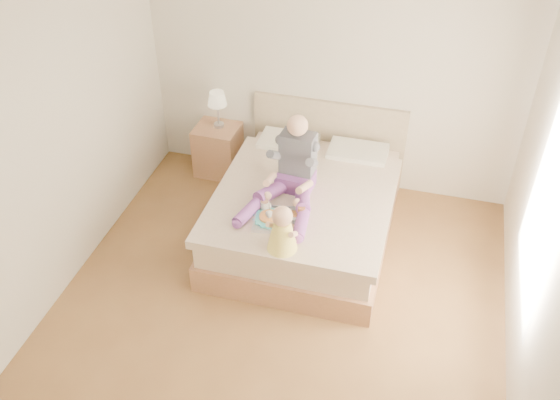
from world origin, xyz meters
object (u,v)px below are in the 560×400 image
(bed, at_px, (307,207))
(tray, at_px, (280,218))
(baby, at_px, (283,231))
(nightstand, at_px, (218,150))
(adult, at_px, (292,174))

(bed, relative_size, tray, 4.09)
(bed, xyz_separation_m, tray, (-0.12, -0.62, 0.32))
(baby, bearing_deg, nightstand, 145.22)
(adult, bearing_deg, tray, -84.99)
(tray, height_order, baby, baby)
(nightstand, height_order, adult, adult)
(adult, height_order, tray, adult)
(bed, height_order, tray, bed)
(adult, xyz_separation_m, baby, (0.12, -0.76, -0.06))
(bed, xyz_separation_m, nightstand, (-1.25, 0.79, -0.02))
(bed, bearing_deg, tray, -100.89)
(nightstand, xyz_separation_m, adult, (1.13, -0.99, 0.55))
(adult, bearing_deg, nightstand, 143.73)
(nightstand, height_order, baby, baby)
(nightstand, distance_m, adult, 1.60)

